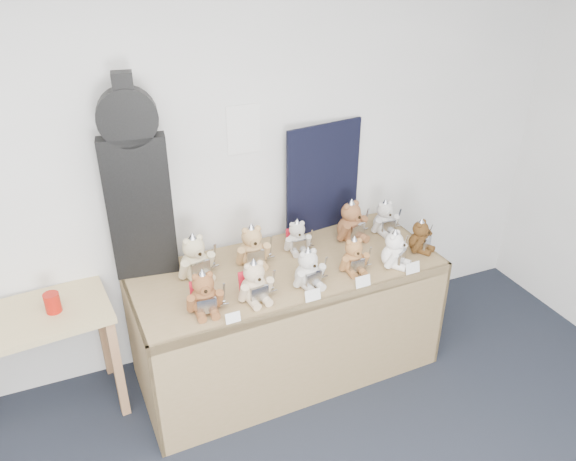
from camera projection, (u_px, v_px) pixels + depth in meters
name	position (u px, v px, depth m)	size (l,w,h in m)	color
room_shell	(244.00, 129.00, 3.36)	(6.00, 6.00, 6.00)	silver
display_table	(292.00, 296.00, 3.43)	(1.91, 0.85, 0.78)	olive
side_table	(30.00, 335.00, 3.12)	(0.92, 0.57, 0.73)	tan
guitar_case	(137.00, 183.00, 3.09)	(0.37, 0.15, 1.18)	black
navy_board	(323.00, 178.00, 3.67)	(0.55, 0.02, 0.74)	black
red_cup	(52.00, 303.00, 3.08)	(0.09, 0.09, 0.11)	#AE150B
teddy_front_far_left	(204.00, 294.00, 2.97)	(0.22, 0.19, 0.28)	brown
teddy_front_left	(255.00, 283.00, 3.06)	(0.23, 0.20, 0.28)	#CFB592
teddy_front_centre	(308.00, 270.00, 3.19)	(0.22, 0.19, 0.27)	beige
teddy_front_right	(354.00, 257.00, 3.33)	(0.20, 0.16, 0.25)	#9E6A3C
teddy_front_far_right	(395.00, 250.00, 3.38)	(0.21, 0.21, 0.26)	white
teddy_front_end	(421.00, 237.00, 3.54)	(0.20, 0.19, 0.24)	#4E331A
teddy_back_left	(195.00, 259.00, 3.26)	(0.26, 0.23, 0.31)	beige
teddy_back_centre_left	(252.00, 247.00, 3.38)	(0.24, 0.19, 0.29)	tan
teddy_back_centre_right	(297.00, 238.00, 3.54)	(0.19, 0.17, 0.24)	silver
teddy_back_right	(351.00, 222.00, 3.66)	(0.25, 0.24, 0.30)	#8F5B39
teddy_back_end	(385.00, 218.00, 3.75)	(0.21, 0.17, 0.26)	silver
entry_card_a	(233.00, 318.00, 2.92)	(0.08, 0.00, 0.06)	white
entry_card_b	(313.00, 295.00, 3.09)	(0.09, 0.00, 0.07)	white
entry_card_c	(363.00, 281.00, 3.20)	(0.10, 0.00, 0.07)	white
entry_card_d	(413.00, 268.00, 3.33)	(0.10, 0.00, 0.07)	white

